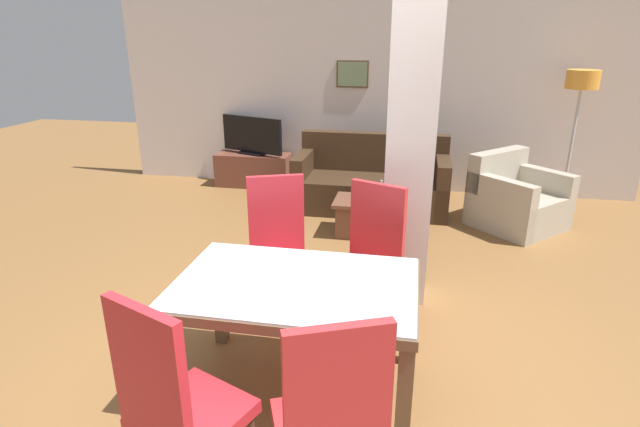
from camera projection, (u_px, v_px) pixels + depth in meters
name	position (u px, v px, depth m)	size (l,w,h in m)	color
ground_plane	(297.00, 389.00, 3.17)	(18.00, 18.00, 0.00)	brown
back_wall	(371.00, 93.00, 6.90)	(7.20, 0.09, 2.70)	silver
divider_pillar	(411.00, 139.00, 3.89)	(0.37, 0.38, 2.70)	silver
dining_table	(296.00, 307.00, 2.97)	(1.43, 0.93, 0.77)	brown
dining_chair_far_right	(369.00, 257.00, 3.69)	(0.60, 0.60, 1.11)	red
dining_chair_near_right	(331.00, 420.00, 2.13)	(0.60, 0.60, 1.11)	red
dining_chair_far_left	(278.00, 246.00, 3.87)	(0.60, 0.60, 1.11)	red
dining_chair_near_left	(175.00, 401.00, 2.24)	(0.60, 0.60, 1.11)	red
sofa	(371.00, 184.00, 6.36)	(1.90, 0.87, 0.92)	#3C2818
armchair	(515.00, 202.00, 5.76)	(1.22, 1.22, 0.84)	#B0A692
coffee_table	(368.00, 217.00, 5.55)	(0.74, 0.51, 0.40)	brown
bottle	(381.00, 193.00, 5.42)	(0.06, 0.06, 0.24)	#B2B7BC
tv_stand	(254.00, 170.00, 7.31)	(1.08, 0.40, 0.48)	brown
tv_screen	(252.00, 136.00, 7.14)	(0.97, 0.40, 0.54)	black
floor_lamp	(581.00, 92.00, 6.01)	(0.38, 0.38, 1.72)	#B7B7BC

